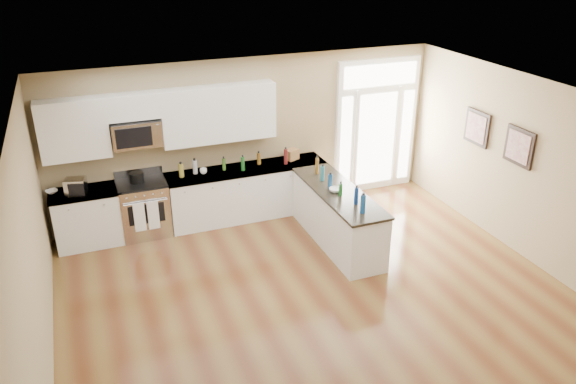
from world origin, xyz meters
The scene contains 20 objects.
ground centered at (0.00, 0.00, 0.00)m, with size 8.00×8.00×0.00m, color #5A3019.
room_shell centered at (0.00, 0.00, 1.71)m, with size 8.00×8.00×8.00m.
back_cabinet_left centered at (-2.87, 3.69, 0.44)m, with size 1.10×0.66×0.94m.
back_cabinet_right centered at (-0.16, 3.69, 0.44)m, with size 2.85×0.66×0.94m.
peninsula_cabinet centered at (0.93, 2.24, 0.43)m, with size 0.69×2.32×0.94m.
upper_cabinet_left centered at (-2.88, 3.83, 1.93)m, with size 1.04×0.33×0.95m, color white.
upper_cabinet_right centered at (-0.57, 3.83, 1.93)m, with size 1.94×0.33×0.95m, color white.
upper_cabinet_short centered at (-1.95, 3.83, 2.20)m, with size 0.82×0.33×0.40m, color white.
microwave centered at (-1.95, 3.80, 1.76)m, with size 0.78×0.41×0.42m.
entry_door centered at (2.55, 3.95, 1.30)m, with size 1.70×0.10×2.60m.
wall_art_near centered at (3.47, 2.20, 1.70)m, with size 0.05×0.58×0.58m.
wall_art_far centered at (3.47, 1.20, 1.70)m, with size 0.05×0.58×0.58m.
kitchen_range centered at (-1.98, 3.69, 0.48)m, with size 0.80×0.70×1.08m.
stockpot centered at (-2.03, 3.73, 1.04)m, with size 0.23×0.23×0.18m, color black.
toaster_oven centered at (-2.98, 3.60, 1.07)m, with size 0.31×0.24×0.26m, color silver.
cardboard_box centered at (0.73, 3.78, 1.03)m, with size 0.23×0.17×0.19m, color brown.
bowl_left centered at (-3.35, 3.80, 0.96)m, with size 0.18×0.18×0.05m, color white.
bowl_peninsula centered at (0.86, 2.21, 0.97)m, with size 0.20×0.20×0.06m, color white.
cup_counter centered at (-0.92, 3.70, 0.99)m, with size 0.12×0.12×0.10m, color white.
counter_bottles centered at (0.18, 2.92, 1.07)m, with size 2.33×2.44×0.29m.
Camera 1 is at (-2.78, -5.07, 4.67)m, focal length 35.00 mm.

